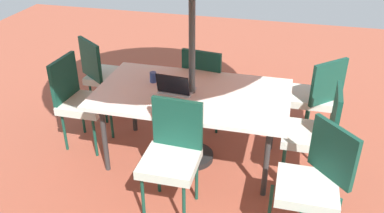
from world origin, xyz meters
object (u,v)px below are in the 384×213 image
object	(u,v)px
chair_northwest	(314,179)
chair_east	(79,98)
chair_south	(206,82)
chair_west	(315,131)
chair_north	(172,153)
laptop	(175,88)
chair_southwest	(315,94)
chair_southeast	(104,73)
dining_table	(192,97)
cup	(153,77)

from	to	relation	value
chair_northwest	chair_east	xyz separation A→B (m)	(2.36, -0.77, 0.00)
chair_south	chair_west	size ratio (longest dim) A/B	1.00
chair_north	laptop	xyz separation A→B (m)	(0.15, -0.65, 0.27)
chair_southwest	chair_northwest	bearing A→B (deg)	45.87
chair_north	chair_west	xyz separation A→B (m)	(-1.16, -0.65, 0.00)
chair_west	laptop	size ratio (longest dim) A/B	2.89
chair_northwest	chair_southwest	xyz separation A→B (m)	(-0.02, -1.46, 0.00)
chair_northwest	chair_southeast	xyz separation A→B (m)	(2.39, -1.43, 0.00)
dining_table	chair_east	world-z (taller)	chair_east
chair_north	chair_west	distance (m)	1.33
chair_southeast	chair_west	world-z (taller)	same
chair_northwest	cup	xyz separation A→B (m)	(1.58, -0.89, 0.27)
dining_table	chair_north	size ratio (longest dim) A/B	1.88
chair_east	cup	distance (m)	0.84
chair_north	chair_southeast	bearing A→B (deg)	135.53
dining_table	chair_south	bearing A→B (deg)	-88.78
chair_southeast	chair_north	bearing A→B (deg)	169.21
chair_southeast	laptop	bearing A→B (deg)	-176.15
dining_table	chair_southeast	size ratio (longest dim) A/B	1.88
dining_table	chair_southwest	xyz separation A→B (m)	(-1.17, -0.69, -0.17)
chair_southwest	laptop	distance (m)	1.54
chair_southeast	chair_east	xyz separation A→B (m)	(-0.03, 0.66, 0.00)
chair_south	chair_northwest	bearing A→B (deg)	136.29
dining_table	cup	bearing A→B (deg)	-16.33
chair_north	laptop	distance (m)	0.72
dining_table	chair_north	xyz separation A→B (m)	(-0.00, 0.70, -0.17)
chair_northwest	chair_west	bearing A→B (deg)	137.10
dining_table	chair_southwest	size ratio (longest dim) A/B	1.88
chair_south	chair_southwest	bearing A→B (deg)	-172.31
cup	chair_southeast	bearing A→B (deg)	-33.49
cup	chair_northwest	bearing A→B (deg)	150.55
chair_east	laptop	xyz separation A→B (m)	(-1.06, 0.05, 0.27)
dining_table	laptop	bearing A→B (deg)	15.94
chair_north	chair_south	bearing A→B (deg)	93.86
chair_southwest	chair_south	size ratio (longest dim) A/B	1.00
chair_southwest	chair_south	distance (m)	1.19
chair_southeast	chair_east	world-z (taller)	same
dining_table	cup	xyz separation A→B (m)	(0.43, -0.13, 0.11)
chair_southeast	laptop	xyz separation A→B (m)	(-1.09, 0.70, 0.27)
chair_north	chair_northwest	size ratio (longest dim) A/B	1.00
chair_south	cup	distance (m)	0.75
chair_north	chair_northwest	xyz separation A→B (m)	(-1.15, 0.07, 0.00)
chair_east	chair_west	distance (m)	2.38
chair_northwest	chair_southeast	bearing A→B (deg)	-162.47
chair_northwest	chair_southwest	distance (m)	1.46
chair_west	dining_table	bearing A→B (deg)	-89.99
chair_west	laptop	world-z (taller)	laptop
chair_south	chair_east	world-z (taller)	same
cup	chair_south	bearing A→B (deg)	-126.30
chair_south	chair_west	world-z (taller)	same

